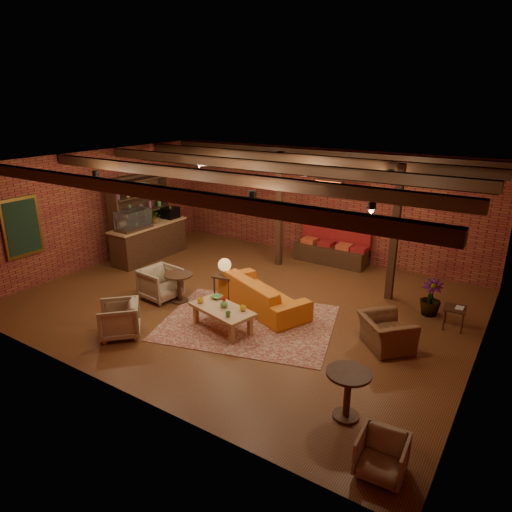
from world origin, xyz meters
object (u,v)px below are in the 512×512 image
Objects in this scene: armchair_b at (119,318)px; side_table_lamp at (225,268)px; armchair_far at (382,454)px; side_table_book at (455,309)px; round_table_right at (348,387)px; armchair_right at (386,327)px; round_table_left at (179,283)px; coffee_table at (222,310)px; armchair_a at (161,282)px; plant_tall at (435,263)px; sofa at (262,293)px.

side_table_lamp is at bearing 120.55° from armchair_b.
side_table_book is at bearing 86.31° from armchair_far.
round_table_right is 1.14m from armchair_far.
armchair_b reaches higher than armchair_far.
round_table_right is (0.16, -2.32, 0.10)m from armchair_right.
armchair_right is 1.24× the size of round_table_right.
armchair_right is at bearing 103.28° from armchair_far.
round_table_left is at bearing 152.20° from armchair_far.
round_table_right is at bearing 138.14° from armchair_right.
side_table_lamp reaches higher than coffee_table.
armchair_b is (0.09, -1.88, -0.08)m from round_table_left.
coffee_table reaches higher than round_table_left.
side_table_lamp is 1.56m from armchair_a.
side_table_lamp is at bearing -48.68° from armchair_a.
plant_tall is at bearing 92.84° from armchair_far.
armchair_a is (-1.24, -0.88, -0.33)m from side_table_lamp.
armchair_a is 1.07× the size of armchair_b.
sofa is 3.55× the size of round_table_left.
coffee_table reaches higher than sofa.
armchair_b reaches higher than round_table_left.
side_table_book is at bearing 20.14° from round_table_left.
armchair_right reaches higher than round_table_left.
coffee_table is 3.03× the size of side_table_book.
side_table_lamp is 1.61× the size of armchair_far.
plant_tall is at bearing 145.51° from side_table_book.
side_table_book is 4.63m from armchair_far.
plant_tall is (3.45, 3.01, 0.80)m from coffee_table.
sofa is 2.49× the size of side_table_lamp.
side_table_lamp reaches higher than side_table_book.
armchair_a reaches higher than armchair_b.
armchair_right is 1.94× the size of side_table_book.
armchair_b is 1.57× the size of side_table_book.
coffee_table is (-0.15, -1.31, 0.06)m from sofa.
armchair_a is 1.36× the size of armchair_far.
armchair_a is (-2.14, 0.43, -0.01)m from coffee_table.
sofa is 1.63× the size of coffee_table.
armchair_right is at bearing 19.62° from coffee_table.
round_table_left is at bearing -159.86° from side_table_book.
coffee_table is 3.27m from armchair_right.
side_table_lamp is 1.42× the size of round_table_left.
round_table_left is 0.89× the size of round_table_right.
round_table_left is (-1.80, -0.78, 0.11)m from sofa.
side_table_lamp is 1.02× the size of armchair_right.
armchair_a is 5.62m from round_table_right.
sofa is at bearing 40.02° from armchair_right.
armchair_far is (0.79, -0.79, -0.22)m from round_table_right.
armchair_b is 0.32× the size of plant_tall.
plant_tall is at bearing 21.30° from side_table_lamp.
sofa is 2.46m from armchair_a.
round_table_left is 1.88m from armchair_b.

